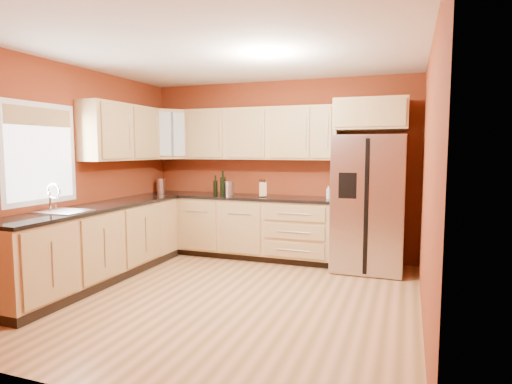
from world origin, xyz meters
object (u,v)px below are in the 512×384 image
refrigerator (369,203)px  canister_left (161,185)px  soap_dispenser (328,192)px  wine_bottle_a (215,185)px  knife_block (263,190)px

refrigerator → canister_left: refrigerator is taller
refrigerator → soap_dispenser: refrigerator is taller
refrigerator → wine_bottle_a: size_ratio=6.18×
knife_block → soap_dispenser: 0.94m
refrigerator → knife_block: refrigerator is taller
canister_left → knife_block: bearing=-1.2°
wine_bottle_a → soap_dispenser: 1.71m
wine_bottle_a → knife_block: 0.77m
soap_dispenser → knife_block: bearing=-176.1°
knife_block → soap_dispenser: knife_block is taller
canister_left → wine_bottle_a: size_ratio=0.76×
canister_left → wine_bottle_a: bearing=0.6°
knife_block → soap_dispenser: bearing=-18.1°
soap_dispenser → refrigerator: bearing=-9.4°
refrigerator → knife_block: bearing=178.9°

